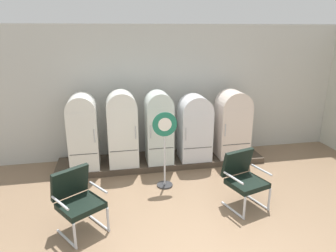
# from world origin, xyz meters

# --- Properties ---
(ground) EXTENTS (12.00, 10.00, 0.05)m
(ground) POSITION_xyz_m (0.00, 0.00, -0.03)
(ground) COLOR #85694F
(back_wall) EXTENTS (11.76, 0.12, 3.13)m
(back_wall) POSITION_xyz_m (0.00, 3.66, 1.58)
(back_wall) COLOR beige
(back_wall) RESTS_ON ground
(display_plinth) EXTENTS (4.74, 0.95, 0.13)m
(display_plinth) POSITION_xyz_m (0.00, 3.02, 0.07)
(display_plinth) COLOR #45382C
(display_plinth) RESTS_ON ground
(refrigerator_0) EXTENTS (0.61, 0.72, 1.60)m
(refrigerator_0) POSITION_xyz_m (-1.71, 2.93, 0.98)
(refrigerator_0) COLOR white
(refrigerator_0) RESTS_ON display_plinth
(refrigerator_1) EXTENTS (0.64, 0.63, 1.65)m
(refrigerator_1) POSITION_xyz_m (-0.88, 2.89, 1.01)
(refrigerator_1) COLOR white
(refrigerator_1) RESTS_ON display_plinth
(refrigerator_2) EXTENTS (0.58, 0.61, 1.61)m
(refrigerator_2) POSITION_xyz_m (-0.08, 2.88, 0.99)
(refrigerator_2) COLOR silver
(refrigerator_2) RESTS_ON display_plinth
(refrigerator_3) EXTENTS (0.70, 0.62, 1.50)m
(refrigerator_3) POSITION_xyz_m (0.75, 2.89, 0.92)
(refrigerator_3) COLOR white
(refrigerator_3) RESTS_ON display_plinth
(refrigerator_4) EXTENTS (0.72, 0.65, 1.56)m
(refrigerator_4) POSITION_xyz_m (1.66, 2.90, 0.95)
(refrigerator_4) COLOR silver
(refrigerator_4) RESTS_ON display_plinth
(armchair_left) EXTENTS (0.87, 0.88, 1.00)m
(armchair_left) POSITION_xyz_m (-1.70, 0.82, 0.56)
(armchair_left) COLOR silver
(armchair_left) RESTS_ON ground
(armchair_right) EXTENTS (0.79, 0.81, 1.00)m
(armchair_right) POSITION_xyz_m (1.10, 1.00, 0.56)
(armchair_right) COLOR silver
(armchair_right) RESTS_ON ground
(sign_stand) EXTENTS (0.47, 0.32, 1.54)m
(sign_stand) POSITION_xyz_m (-0.13, 1.92, 0.78)
(sign_stand) COLOR #2D2D30
(sign_stand) RESTS_ON ground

